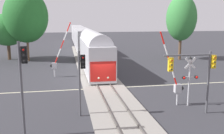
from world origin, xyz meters
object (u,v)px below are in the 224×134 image
at_px(traffic_signal_near_left, 23,74).
at_px(oak_behind_train, 26,16).
at_px(commuter_train, 83,39).
at_px(crossing_signal_mast, 190,76).
at_px(traffic_signal_median, 81,73).
at_px(pine_left_background, 7,30).
at_px(crossing_gate_near, 176,82).
at_px(traffic_signal_near_right, 196,68).
at_px(maple_right_background, 181,18).
at_px(crossing_gate_far, 56,60).

bearing_deg(traffic_signal_near_left, oak_behind_train, 97.25).
xyz_separation_m(commuter_train, oak_behind_train, (-10.13, -10.78, 4.80)).
bearing_deg(traffic_signal_near_left, crossing_signal_mast, 15.48).
distance_m(traffic_signal_median, traffic_signal_near_left, 4.61).
bearing_deg(pine_left_background, traffic_signal_median, -69.35).
relative_size(crossing_gate_near, traffic_signal_near_right, 1.28).
xyz_separation_m(traffic_signal_median, traffic_signal_near_left, (-3.60, -2.81, 0.65)).
bearing_deg(oak_behind_train, traffic_signal_median, -74.58).
relative_size(crossing_signal_mast, maple_right_background, 0.37).
xyz_separation_m(crossing_signal_mast, pine_left_background, (-19.81, 28.29, 2.70)).
bearing_deg(commuter_train, crossing_gate_far, -101.92).
distance_m(crossing_gate_near, traffic_signal_near_left, 12.28).
bearing_deg(traffic_signal_near_left, maple_right_background, 49.49).
height_order(traffic_signal_median, oak_behind_train, oak_behind_train).
bearing_deg(traffic_signal_median, commuter_train, 85.75).
xyz_separation_m(traffic_signal_median, maple_right_background, (18.87, 23.50, 3.94)).
relative_size(traffic_signal_near_left, oak_behind_train, 0.50).
xyz_separation_m(oak_behind_train, pine_left_background, (-3.56, 2.30, -2.28)).
bearing_deg(traffic_signal_near_right, crossing_gate_near, 103.21).
height_order(crossing_signal_mast, oak_behind_train, oak_behind_train).
bearing_deg(crossing_signal_mast, traffic_signal_near_left, -164.52).
relative_size(commuter_train, crossing_signal_mast, 15.17).
distance_m(commuter_train, maple_right_background, 21.75).
distance_m(crossing_signal_mast, pine_left_background, 34.64).
bearing_deg(traffic_signal_near_right, traffic_signal_near_left, -172.34).
height_order(traffic_signal_near_left, pine_left_background, pine_left_background).
bearing_deg(crossing_signal_mast, maple_right_background, 66.42).
relative_size(traffic_signal_near_right, traffic_signal_median, 0.98).
height_order(commuter_train, maple_right_background, maple_right_background).
height_order(traffic_signal_near_left, maple_right_background, maple_right_background).
relative_size(commuter_train, oak_behind_train, 5.33).
xyz_separation_m(crossing_signal_mast, traffic_signal_near_right, (-0.48, -1.85, 1.05)).
relative_size(crossing_gate_near, maple_right_background, 0.55).
bearing_deg(traffic_signal_median, crossing_gate_near, 7.31).
relative_size(crossing_signal_mast, traffic_signal_near_right, 0.87).
distance_m(traffic_signal_near_left, oak_behind_train, 29.90).
relative_size(crossing_gate_far, oak_behind_train, 0.57).
distance_m(traffic_signal_median, pine_left_background, 30.99).
xyz_separation_m(commuter_train, crossing_signal_mast, (6.12, -36.76, -0.19)).
bearing_deg(crossing_gate_near, commuter_train, 98.01).
bearing_deg(crossing_gate_far, traffic_signal_near_left, -94.69).
height_order(commuter_train, traffic_signal_near_right, commuter_train).
distance_m(commuter_train, crossing_gate_near, 36.77).
bearing_deg(pine_left_background, maple_right_background, -10.36).
distance_m(traffic_signal_near_left, maple_right_background, 34.75).
xyz_separation_m(traffic_signal_median, pine_left_background, (-10.91, 28.94, 1.95)).
relative_size(commuter_train, traffic_signal_near_left, 10.74).
relative_size(crossing_gate_far, traffic_signal_near_right, 1.40).
bearing_deg(traffic_signal_near_right, traffic_signal_median, 171.97).
xyz_separation_m(commuter_train, crossing_gate_far, (-5.04, -23.89, -0.62)).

